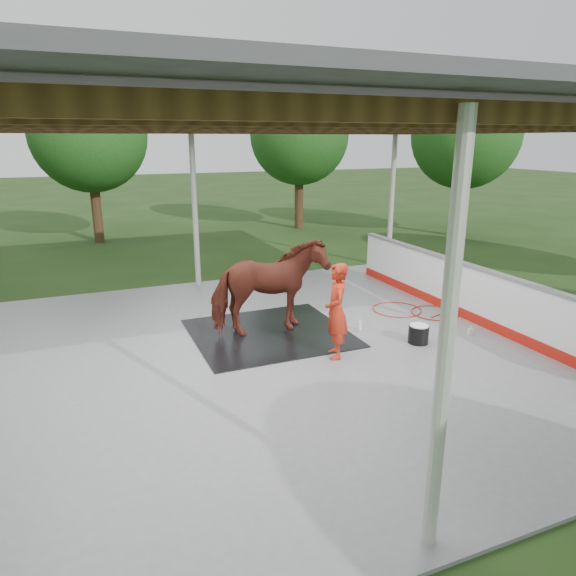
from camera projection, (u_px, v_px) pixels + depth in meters
name	position (u px, v px, depth m)	size (l,w,h in m)	color
ground	(260.00, 356.00, 8.97)	(100.00, 100.00, 0.00)	#1E3814
concrete_slab	(260.00, 354.00, 8.97)	(12.00, 10.00, 0.05)	slate
pavilion_structure	(256.00, 117.00, 7.86)	(12.60, 10.60, 4.05)	beige
dasher_board	(471.00, 294.00, 10.50)	(0.16, 8.00, 1.15)	red
tree_belt	(256.00, 130.00, 8.82)	(28.00, 28.00, 5.80)	#382314
rubber_mat	(269.00, 333.00, 9.86)	(2.87, 2.69, 0.02)	black
horse	(269.00, 287.00, 9.61)	(0.97, 2.13, 1.80)	maroon
handler	(336.00, 311.00, 8.61)	(0.60, 0.39, 1.64)	red
wash_bucket	(419.00, 334.00, 9.37)	(0.37, 0.37, 0.34)	black
soap_bottle_a	(360.00, 324.00, 9.95)	(0.10, 0.11, 0.27)	silver
soap_bottle_b	(471.00, 330.00, 9.76)	(0.08, 0.09, 0.19)	#338CD8
hose_coil	(415.00, 311.00, 11.12)	(2.24, 1.53, 0.02)	#B0280C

